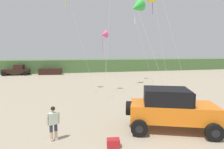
{
  "coord_description": "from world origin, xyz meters",
  "views": [
    {
      "loc": [
        -2.0,
        -4.25,
        4.12
      ],
      "look_at": [
        0.29,
        5.27,
        2.97
      ],
      "focal_mm": 29.2,
      "sensor_mm": 36.0,
      "label": 1
    }
  ],
  "objects_px": {
    "cooler_box": "(113,143)",
    "distant_sedan": "(51,71)",
    "person_watching": "(53,122)",
    "jeep": "(171,108)",
    "kite_black_sled": "(136,7)",
    "distant_pickup": "(17,70)",
    "kite_red_delta": "(104,35)"
  },
  "relations": [
    {
      "from": "distant_pickup",
      "to": "distant_sedan",
      "type": "xyz_separation_m",
      "value": [
        6.11,
        -0.46,
        -0.34
      ]
    },
    {
      "from": "kite_black_sled",
      "to": "cooler_box",
      "type": "bearing_deg",
      "value": -116.08
    },
    {
      "from": "kite_red_delta",
      "to": "cooler_box",
      "type": "bearing_deg",
      "value": -99.08
    },
    {
      "from": "distant_pickup",
      "to": "kite_red_delta",
      "type": "height_order",
      "value": "kite_red_delta"
    },
    {
      "from": "jeep",
      "to": "kite_black_sled",
      "type": "bearing_deg",
      "value": 82.4
    },
    {
      "from": "jeep",
      "to": "distant_sedan",
      "type": "relative_size",
      "value": 1.19
    },
    {
      "from": "distant_sedan",
      "to": "kite_black_sled",
      "type": "xyz_separation_m",
      "value": [
        9.75,
        -20.35,
        7.83
      ]
    },
    {
      "from": "jeep",
      "to": "distant_sedan",
      "type": "distance_m",
      "value": 29.85
    },
    {
      "from": "jeep",
      "to": "kite_red_delta",
      "type": "relative_size",
      "value": 0.76
    },
    {
      "from": "person_watching",
      "to": "distant_pickup",
      "type": "relative_size",
      "value": 0.36
    },
    {
      "from": "kite_black_sled",
      "to": "jeep",
      "type": "bearing_deg",
      "value": -97.6
    },
    {
      "from": "person_watching",
      "to": "jeep",
      "type": "bearing_deg",
      "value": -1.85
    },
    {
      "from": "distant_sedan",
      "to": "distant_pickup",
      "type": "bearing_deg",
      "value": -177.54
    },
    {
      "from": "person_watching",
      "to": "cooler_box",
      "type": "height_order",
      "value": "person_watching"
    },
    {
      "from": "cooler_box",
      "to": "distant_sedan",
      "type": "relative_size",
      "value": 0.13
    },
    {
      "from": "jeep",
      "to": "distant_sedan",
      "type": "bearing_deg",
      "value": 106.85
    },
    {
      "from": "kite_red_delta",
      "to": "kite_black_sled",
      "type": "xyz_separation_m",
      "value": [
        2.69,
        -2.29,
        2.4
      ]
    },
    {
      "from": "person_watching",
      "to": "distant_sedan",
      "type": "height_order",
      "value": "person_watching"
    },
    {
      "from": "cooler_box",
      "to": "distant_pickup",
      "type": "height_order",
      "value": "distant_pickup"
    },
    {
      "from": "cooler_box",
      "to": "distant_sedan",
      "type": "distance_m",
      "value": 30.09
    },
    {
      "from": "distant_pickup",
      "to": "kite_black_sled",
      "type": "distance_m",
      "value": 27.22
    },
    {
      "from": "person_watching",
      "to": "distant_sedan",
      "type": "xyz_separation_m",
      "value": [
        -2.61,
        28.37,
        -0.34
      ]
    },
    {
      "from": "cooler_box",
      "to": "kite_black_sled",
      "type": "height_order",
      "value": "kite_black_sled"
    },
    {
      "from": "jeep",
      "to": "cooler_box",
      "type": "bearing_deg",
      "value": -162.83
    },
    {
      "from": "distant_sedan",
      "to": "kite_black_sled",
      "type": "height_order",
      "value": "kite_black_sled"
    },
    {
      "from": "person_watching",
      "to": "kite_black_sled",
      "type": "height_order",
      "value": "kite_black_sled"
    },
    {
      "from": "cooler_box",
      "to": "kite_red_delta",
      "type": "bearing_deg",
      "value": 89.17
    },
    {
      "from": "jeep",
      "to": "person_watching",
      "type": "bearing_deg",
      "value": 178.15
    },
    {
      "from": "person_watching",
      "to": "cooler_box",
      "type": "bearing_deg",
      "value": -25.93
    },
    {
      "from": "cooler_box",
      "to": "distant_pickup",
      "type": "relative_size",
      "value": 0.12
    },
    {
      "from": "cooler_box",
      "to": "distant_pickup",
      "type": "xyz_separation_m",
      "value": [
        -11.32,
        30.09,
        0.75
      ]
    },
    {
      "from": "person_watching",
      "to": "cooler_box",
      "type": "distance_m",
      "value": 2.98
    }
  ]
}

